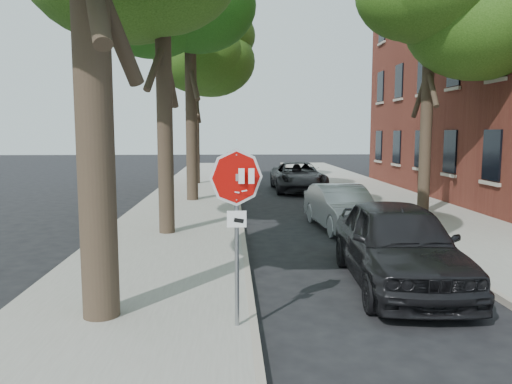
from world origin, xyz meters
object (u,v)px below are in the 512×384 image
tree_far (194,54)px  tree_right (429,6)px  tree_mid_b (189,8)px  car_b (341,207)px  stop_sign (237,203)px  car_a (398,244)px  car_d (298,177)px

tree_far → tree_right: same height
tree_mid_b → tree_far: tree_mid_b is taller
car_b → tree_right: bearing=29.1°
tree_far → car_b: size_ratio=2.27×
stop_sign → car_a: stop_sign is taller
car_a → car_b: (0.16, 5.63, -0.14)m
tree_mid_b → car_d: tree_mid_b is taller
car_d → tree_mid_b: bearing=-144.5°
tree_mid_b → tree_far: 7.04m
car_a → car_b: size_ratio=1.17×
tree_mid_b → car_d: 9.53m
tree_far → car_d: 9.05m
stop_sign → tree_right: size_ratio=0.28×
stop_sign → tree_mid_b: tree_mid_b is taller
stop_sign → tree_right: 13.23m
tree_mid_b → tree_right: tree_mid_b is taller
stop_sign → car_d: (3.30, 17.74, -1.22)m
tree_mid_b → tree_right: bearing=-25.5°
tree_far → car_a: 20.63m
stop_sign → tree_mid_b: (-1.72, 14.15, 6.05)m
tree_far → car_a: tree_far is taller
tree_mid_b → car_d: (5.02, 3.59, -7.26)m
tree_right → car_a: bearing=-114.1°
stop_sign → tree_right: bearing=56.6°
tree_far → tree_right: size_ratio=1.00×
car_a → car_b: bearing=91.7°
stop_sign → tree_far: (-2.02, 21.14, 5.26)m
tree_right → car_d: bearing=114.0°
tree_far → car_b: tree_far is taller
tree_mid_b → car_d: size_ratio=1.96×
car_b → car_d: size_ratio=0.78×
tree_far → car_d: size_ratio=1.77×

